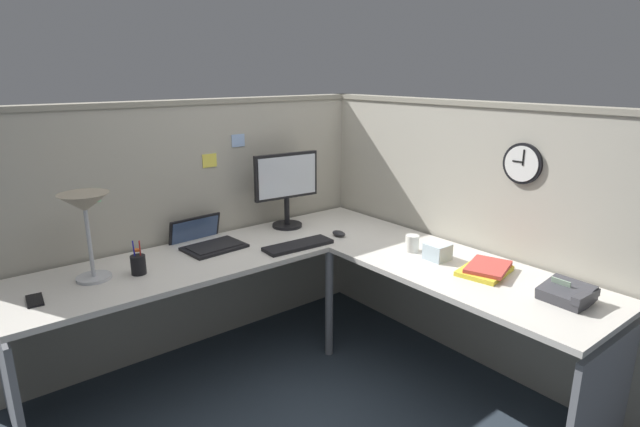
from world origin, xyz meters
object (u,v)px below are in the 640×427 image
(tissue_box, at_px, (437,252))
(wall_clock, at_px, (523,164))
(monitor, at_px, (287,184))
(computer_mouse, at_px, (339,233))
(desk_lamp_dome, at_px, (85,210))
(keyboard, at_px, (298,245))
(cell_phone, at_px, (35,300))
(book_stack, at_px, (486,269))
(pen_cup, at_px, (138,264))
(office_phone, at_px, (568,294))
(laptop, at_px, (206,241))
(coffee_mug, at_px, (412,243))

(tissue_box, relative_size, wall_clock, 0.55)
(monitor, relative_size, computer_mouse, 4.81)
(wall_clock, bearing_deg, desk_lamp_dome, 148.52)
(keyboard, bearing_deg, cell_phone, 176.38)
(keyboard, xyz_separation_m, wall_clock, (0.82, -0.91, 0.53))
(tissue_box, bearing_deg, book_stack, -82.47)
(book_stack, relative_size, tissue_box, 2.72)
(wall_clock, bearing_deg, pen_cup, 147.35)
(office_phone, bearing_deg, book_stack, 89.26)
(keyboard, relative_size, book_stack, 1.32)
(keyboard, xyz_separation_m, tissue_box, (0.49, -0.65, 0.03))
(monitor, height_order, office_phone, monitor)
(cell_phone, bearing_deg, computer_mouse, 0.76)
(desk_lamp_dome, bearing_deg, office_phone, -45.17)
(laptop, height_order, book_stack, laptop)
(computer_mouse, bearing_deg, laptop, 152.95)
(monitor, distance_m, office_phone, 1.79)
(pen_cup, distance_m, coffee_mug, 1.52)
(desk_lamp_dome, relative_size, coffee_mug, 4.64)
(monitor, distance_m, book_stack, 1.38)
(computer_mouse, distance_m, coffee_mug, 0.50)
(pen_cup, relative_size, coffee_mug, 1.88)
(desk_lamp_dome, height_order, cell_phone, desk_lamp_dome)
(laptop, distance_m, office_phone, 1.98)
(monitor, relative_size, wall_clock, 2.27)
(cell_phone, bearing_deg, tissue_box, -17.56)
(monitor, height_order, desk_lamp_dome, monitor)
(laptop, height_order, pen_cup, pen_cup)
(keyboard, height_order, tissue_box, tissue_box)
(cell_phone, bearing_deg, keyboard, -0.74)
(monitor, bearing_deg, cell_phone, -171.89)
(book_stack, xyz_separation_m, coffee_mug, (-0.05, 0.46, 0.03))
(keyboard, relative_size, computer_mouse, 4.13)
(monitor, height_order, wall_clock, wall_clock)
(keyboard, xyz_separation_m, book_stack, (0.53, -0.93, 0.01))
(computer_mouse, xyz_separation_m, book_stack, (0.20, -0.94, 0.00))
(keyboard, bearing_deg, tissue_box, -49.95)
(coffee_mug, bearing_deg, laptop, 136.18)
(book_stack, bearing_deg, computer_mouse, 101.96)
(computer_mouse, bearing_deg, keyboard, -178.70)
(desk_lamp_dome, bearing_deg, wall_clock, -31.48)
(laptop, xyz_separation_m, tissue_box, (0.90, -1.03, 0.02))
(tissue_box, bearing_deg, desk_lamp_dome, 150.20)
(office_phone, relative_size, book_stack, 0.64)
(cell_phone, height_order, tissue_box, tissue_box)
(pen_cup, bearing_deg, keyboard, -11.63)
(office_phone, relative_size, tissue_box, 1.75)
(pen_cup, distance_m, cell_phone, 0.49)
(laptop, xyz_separation_m, computer_mouse, (0.74, -0.38, -0.01))
(laptop, xyz_separation_m, desk_lamp_dome, (-0.68, -0.13, 0.34))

